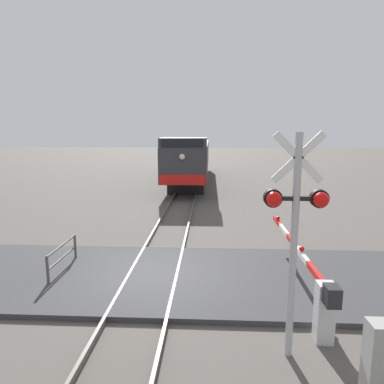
% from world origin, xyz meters
% --- Properties ---
extents(ground_plane, '(160.00, 160.00, 0.00)m').
position_xyz_m(ground_plane, '(0.00, 0.00, 0.00)').
color(ground_plane, '#514C47').
extents(rail_track_left, '(0.08, 80.00, 0.15)m').
position_xyz_m(rail_track_left, '(-0.72, 0.00, 0.07)').
color(rail_track_left, '#59544C').
rests_on(rail_track_left, ground_plane).
extents(rail_track_right, '(0.08, 80.00, 0.15)m').
position_xyz_m(rail_track_right, '(0.72, 0.00, 0.07)').
color(rail_track_right, '#59544C').
rests_on(rail_track_right, ground_plane).
extents(road_surface, '(36.00, 4.91, 0.14)m').
position_xyz_m(road_surface, '(0.00, 0.00, 0.07)').
color(road_surface, '#38383A').
rests_on(road_surface, ground_plane).
extents(locomotive, '(2.99, 18.60, 3.92)m').
position_xyz_m(locomotive, '(0.00, 20.27, 2.04)').
color(locomotive, black).
rests_on(locomotive, ground_plane).
extents(crossing_signal, '(1.18, 0.33, 4.38)m').
position_xyz_m(crossing_signal, '(3.26, -3.44, 2.75)').
color(crossing_signal, '#ADADB2').
rests_on(crossing_signal, ground_plane).
extents(crossing_gate, '(0.36, 6.42, 1.41)m').
position_xyz_m(crossing_gate, '(4.09, -2.09, 0.89)').
color(crossing_gate, silver).
rests_on(crossing_gate, ground_plane).
extents(utility_cabinet, '(0.55, 0.38, 1.41)m').
position_xyz_m(utility_cabinet, '(4.48, -4.60, 0.71)').
color(utility_cabinet, '#999993').
rests_on(utility_cabinet, ground_plane).
extents(guard_railing, '(0.08, 2.11, 0.95)m').
position_xyz_m(guard_railing, '(-2.83, 0.26, 0.61)').
color(guard_railing, '#4C4742').
rests_on(guard_railing, ground_plane).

